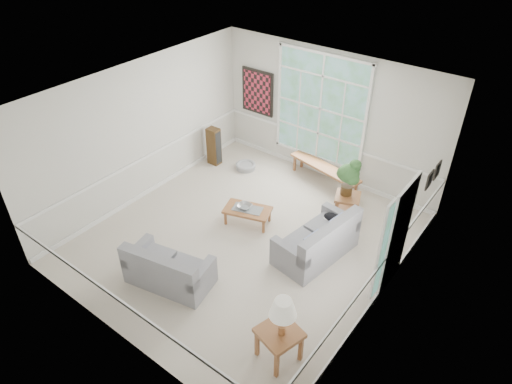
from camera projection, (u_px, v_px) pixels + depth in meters
floor at (246, 238)px, 9.03m from camera, size 5.50×6.00×0.01m
ceiling at (244, 96)px, 7.31m from camera, size 5.50×6.00×0.02m
wall_back at (329, 116)px, 10.12m from camera, size 5.50×0.02×3.00m
wall_front at (108, 269)px, 6.21m from camera, size 5.50×0.02×3.00m
wall_left at (142, 132)px, 9.53m from camera, size 0.02×6.00×3.00m
wall_right at (389, 235)px, 6.80m from camera, size 0.02×6.00×3.00m
window_back at (320, 109)px, 10.11m from camera, size 2.30×0.08×2.40m
entry_door at (397, 236)px, 7.47m from camera, size 0.08×0.90×2.10m
door_sidelight at (382, 252)px, 7.00m from camera, size 0.08×0.26×1.90m
wall_art at (257, 92)px, 11.00m from camera, size 0.90×0.06×1.10m
wall_frame_near at (429, 180)px, 7.94m from camera, size 0.04×0.26×0.32m
wall_frame_far at (437, 170)px, 8.20m from camera, size 0.04×0.26×0.32m
loveseat_right at (316, 236)px, 8.40m from camera, size 1.07×1.72×0.87m
loveseat_front at (169, 264)px, 7.85m from camera, size 1.60×1.05×0.80m
coffee_table at (248, 216)px, 9.33m from camera, size 1.05×0.78×0.35m
pewter_bowl at (245, 206)px, 9.25m from camera, size 0.37×0.37×0.08m
window_bench at (324, 175)px, 10.52m from camera, size 1.90×0.73×0.44m
end_table at (347, 206)px, 9.49m from camera, size 0.64×0.64×0.50m
houseplant at (348, 177)px, 9.18m from camera, size 0.50×0.50×0.82m
side_table at (279, 344)px, 6.65m from camera, size 0.70×0.70×0.58m
table_lamp at (283, 317)px, 6.27m from camera, size 0.50×0.50×0.67m
pet_bed at (246, 166)px, 11.12m from camera, size 0.62×0.62×0.14m
floor_speaker at (214, 146)px, 11.11m from camera, size 0.30×0.24×0.95m
cat at (332, 217)px, 8.74m from camera, size 0.37×0.30×0.15m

